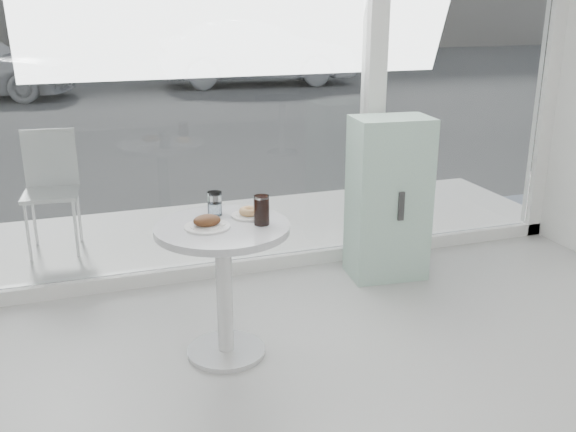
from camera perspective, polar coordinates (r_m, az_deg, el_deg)
name	(u,v)px	position (r m, az deg, el deg)	size (l,w,h in m)	color
storefront	(263,30)	(4.43, -2.19, 16.19)	(5.00, 0.14, 3.00)	white
main_table	(223,263)	(3.48, -5.77, -4.20)	(0.72, 0.72, 0.77)	silver
patio_deck	(230,231)	(5.50, -5.14, -1.38)	(5.60, 1.60, 0.05)	white
street	(115,80)	(17.38, -15.17, 11.62)	(40.00, 24.00, 0.00)	#343434
mint_cabinet	(388,199)	(4.56, 8.92, 1.53)	(0.56, 0.40, 1.15)	#92BAA8
patio_chair	(51,183)	(5.22, -20.32, 2.75)	(0.44, 0.44, 0.92)	silver
car_silver	(256,53)	(15.65, -2.89, 14.27)	(1.57, 4.52, 1.49)	#9EA0A6
plate_fritter	(208,223)	(3.36, -7.15, -0.60)	(0.24, 0.24, 0.07)	white
plate_donut	(249,213)	(3.51, -3.45, 0.24)	(0.20, 0.20, 0.05)	white
water_tumbler_a	(214,205)	(3.58, -6.56, 1.01)	(0.07, 0.07, 0.11)	white
water_tumbler_b	(215,205)	(3.55, -6.53, 1.00)	(0.08, 0.08, 0.13)	white
cola_glass	(262,211)	(3.37, -2.36, 0.48)	(0.08, 0.08, 0.16)	white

